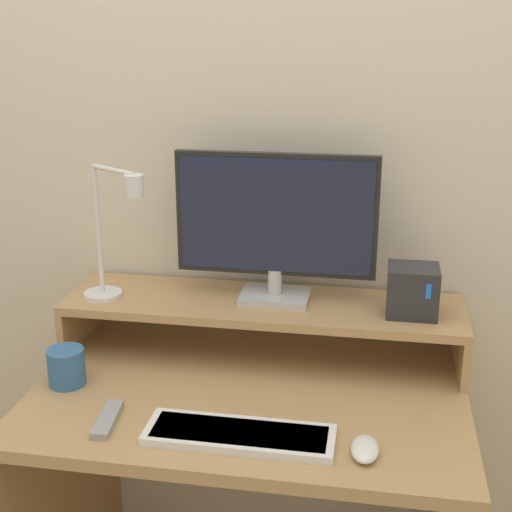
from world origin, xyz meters
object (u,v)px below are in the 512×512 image
remote_control (108,419)px  mug (66,367)px  router_dock (412,291)px  mouse (365,449)px  monitor (276,223)px  desk_lamp (114,238)px  keyboard (239,435)px

remote_control → mug: size_ratio=1.64×
router_dock → mouse: 0.46m
monitor → router_dock: (0.34, -0.04, -0.14)m
desk_lamp → remote_control: 0.46m
mouse → mug: (-0.71, 0.18, 0.03)m
desk_lamp → monitor: bearing=12.9°
mouse → remote_control: size_ratio=0.66×
mouse → mug: size_ratio=1.08×
monitor → keyboard: size_ratio=1.27×
keyboard → mug: bearing=160.2°
remote_control → mug: 0.22m
remote_control → desk_lamp: bearing=105.3°
router_dock → keyboard: router_dock is taller
desk_lamp → router_dock: desk_lamp is taller
desk_lamp → keyboard: (0.38, -0.34, -0.31)m
desk_lamp → mug: size_ratio=3.91×
monitor → keyboard: bearing=-91.3°
router_dock → mouse: size_ratio=1.26×
mouse → monitor: bearing=119.4°
mouse → remote_control: 0.55m
mouse → remote_control: bearing=177.2°
keyboard → mug: mug is taller
desk_lamp → mug: desk_lamp is taller
monitor → keyboard: 0.55m
mug → monitor: bearing=29.8°
router_dock → mouse: (-0.09, -0.40, -0.19)m
remote_control → mouse: bearing=-2.8°
router_dock → desk_lamp: bearing=-175.9°
keyboard → mug: 0.48m
monitor → mug: bearing=-150.2°
desk_lamp → mouse: desk_lamp is taller
router_dock → keyboard: (-0.35, -0.39, -0.20)m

